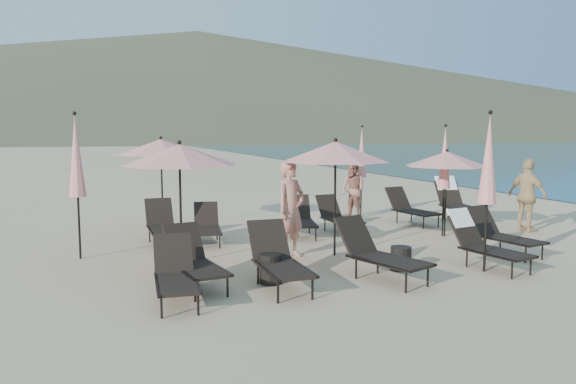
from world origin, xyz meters
name	(u,v)px	position (x,y,z in m)	size (l,w,h in m)	color
ground	(422,270)	(0.00, 0.00, 0.00)	(800.00, 800.00, 0.00)	#D6BA8C
volcanic_headland	(217,85)	(71.37, 302.62, 26.49)	(690.00, 690.00, 55.00)	brown
lounger_0	(194,260)	(-4.03, 0.44, 0.44)	(0.83, 1.70, 0.94)	black
lounger_1	(176,273)	(-4.44, -0.21, 0.42)	(0.75, 1.61, 0.90)	black
lounger_2	(279,259)	(-2.77, -0.06, 0.46)	(0.72, 1.74, 0.99)	black
lounger_3	(379,252)	(-1.03, -0.23, 0.46)	(1.15, 1.84, 0.99)	black
lounger_4	(483,241)	(1.18, -0.18, 0.48)	(0.85, 1.70, 1.01)	black
lounger_5	(502,233)	(2.29, 0.56, 0.43)	(0.85, 1.66, 0.91)	black
lounger_6	(162,224)	(-3.99, 4.10, 0.44)	(0.65, 1.64, 0.93)	black
lounger_7	(207,225)	(-3.04, 3.84, 0.39)	(0.80, 1.54, 0.84)	black
lounger_8	(301,218)	(-0.78, 3.87, 0.42)	(0.97, 1.68, 0.91)	black
lounger_9	(338,216)	(0.25, 3.95, 0.40)	(0.68, 1.54, 0.86)	black
lounger_10	(411,208)	(2.58, 4.31, 0.44)	(0.86, 1.70, 0.94)	black
lounger_11	(456,200)	(4.12, 4.41, 0.56)	(0.97, 1.96, 1.17)	black
umbrella_open_0	(179,155)	(-3.94, 2.06, 2.05)	(2.16, 2.16, 2.32)	black
umbrella_open_1	(335,152)	(-0.94, 1.68, 2.08)	(2.19, 2.19, 2.36)	black
umbrella_open_2	(447,159)	(2.35, 2.53, 1.83)	(1.92, 1.92, 2.07)	black
umbrella_open_3	(161,147)	(-3.69, 6.07, 2.07)	(2.18, 2.18, 2.35)	black
umbrella_closed_0	(488,160)	(1.00, -0.45, 1.99)	(0.33, 0.33, 2.86)	black
umbrella_closed_1	(445,158)	(2.35, 2.61, 1.84)	(0.31, 0.31, 2.64)	black
umbrella_closed_2	(76,157)	(-5.72, 3.19, 1.99)	(0.34, 0.34, 2.87)	black
umbrella_closed_3	(362,153)	(2.04, 6.07, 1.83)	(0.31, 0.31, 2.64)	black
side_table_0	(271,269)	(-2.82, 0.19, 0.25)	(0.37, 0.37, 0.49)	black
side_table_1	(401,258)	(-0.34, 0.18, 0.21)	(0.38, 0.38, 0.43)	black
beachgoer_a	(291,209)	(-1.83, 1.82, 0.96)	(0.70, 0.46, 1.92)	tan
beachgoer_b	(353,190)	(1.59, 5.73, 0.80)	(0.78, 0.61, 1.61)	#AE6D59
beachgoer_c	(528,195)	(4.62, 2.33, 0.90)	(1.06, 0.44, 1.81)	tan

